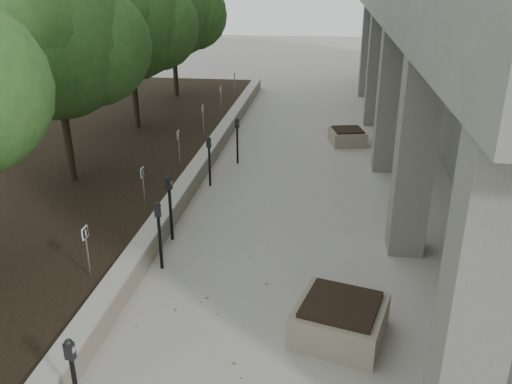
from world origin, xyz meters
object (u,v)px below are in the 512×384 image
Objects in this scene: parking_meter_3 at (170,208)px; planter_back at (347,136)px; parking_meter_4 at (209,162)px; planter_front at (340,319)px; parking_meter_2 at (160,236)px; parking_meter_5 at (237,141)px; crabapple_tree_5 at (173,30)px; crabapple_tree_4 at (131,46)px; crabapple_tree_3 at (58,73)px.

planter_back is (3.91, 7.53, -0.49)m from parking_meter_3.
parking_meter_4 is 1.03× the size of planter_front.
parking_meter_2 is 1.01× the size of parking_meter_5.
parking_meter_5 reaches higher than parking_meter_4.
crabapple_tree_5 is at bearing 117.10° from parking_meter_3.
crabapple_tree_4 is 7.74m from planter_back.
parking_meter_2 is 3.83m from planter_front.
crabapple_tree_5 is at bearing 90.00° from crabapple_tree_4.
parking_meter_3 is 3.19m from parking_meter_4.
planter_front is (6.84, -15.08, -2.81)m from crabapple_tree_5.
planter_back is (7.19, 0.31, -2.86)m from crabapple_tree_4.
crabapple_tree_4 reaches higher than planter_front.
parking_meter_4 is 1.25× the size of planter_back.
parking_meter_5 is 4.15m from planter_back.
crabapple_tree_4 is 12.50m from planter_front.
parking_meter_3 is at bearing -65.61° from crabapple_tree_4.
parking_meter_3 is 1.35× the size of planter_back.
planter_back is at bearing 88.09° from planter_front.
parking_meter_4 is at bearing -49.64° from crabapple_tree_4.
parking_meter_4 is (3.42, -9.03, -2.43)m from crabapple_tree_5.
crabapple_tree_4 is at bearing -90.00° from crabapple_tree_5.
crabapple_tree_3 is 5.00m from crabapple_tree_4.
parking_meter_5 is 1.04× the size of planter_front.
crabapple_tree_5 is at bearing 117.04° from parking_meter_4.
parking_meter_3 is 8.50m from planter_back.
planter_front is (2.98, -7.95, -0.38)m from parking_meter_5.
crabapple_tree_5 is 16.79m from planter_front.
planter_front is at bearing -26.66° from parking_meter_3.
crabapple_tree_3 is at bearing 143.39° from planter_front.
crabapple_tree_5 reaches higher than planter_front.
parking_meter_2 is 1.06× the size of planter_front.
planter_back is at bearing -33.11° from crabapple_tree_5.
planter_front is at bearing -60.78° from parking_meter_5.
crabapple_tree_3 reaches higher than parking_meter_2.
planter_back is (3.76, 4.34, -0.43)m from parking_meter_4.
crabapple_tree_5 is 4.93× the size of planter_back.
parking_meter_2 is at bearing -67.98° from crabapple_tree_4.
crabapple_tree_3 is 5.40m from parking_meter_2.
planter_back is (3.33, 2.45, -0.44)m from parking_meter_5.
parking_meter_3 reaches higher than planter_front.
parking_meter_2 is at bearing 154.25° from planter_front.
planter_back is at bearing 55.57° from parking_meter_2.
crabapple_tree_3 reaches higher than parking_meter_4.
crabapple_tree_3 is 4.05× the size of planter_front.
parking_meter_4 is at bearing 15.91° from crabapple_tree_3.
planter_back is at bearing 36.49° from crabapple_tree_3.
crabapple_tree_5 is 3.95× the size of parking_meter_4.
crabapple_tree_4 is at bearing -177.49° from planter_back.
parking_meter_2 is (3.41, -13.42, -2.41)m from crabapple_tree_5.
parking_meter_2 is (3.41, -8.42, -2.41)m from crabapple_tree_4.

